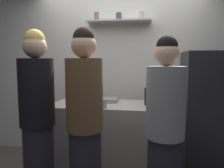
{
  "coord_description": "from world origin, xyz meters",
  "views": [
    {
      "loc": [
        0.38,
        -2.14,
        1.47
      ],
      "look_at": [
        -0.03,
        0.52,
        1.19
      ],
      "focal_mm": 35.14,
      "sensor_mm": 36.0,
      "label": 1
    }
  ],
  "objects_px": {
    "wine_bottle_pale_glass": "(86,93)",
    "person_grey_hoodie": "(165,133)",
    "utensil_holder": "(103,104)",
    "person_blonde": "(38,120)",
    "wine_bottle_amber_glass": "(88,99)",
    "baking_pan": "(105,100)",
    "refrigerator": "(205,112)",
    "wine_bottle_dark_glass": "(147,95)",
    "water_bottle_plastic": "(74,93)",
    "wine_bottle_green_glass": "(153,98)",
    "person_brown_jacket": "(85,124)"
  },
  "relations": [
    {
      "from": "wine_bottle_pale_glass",
      "to": "person_grey_hoodie",
      "type": "height_order",
      "value": "person_grey_hoodie"
    },
    {
      "from": "utensil_holder",
      "to": "person_blonde",
      "type": "height_order",
      "value": "person_blonde"
    },
    {
      "from": "utensil_holder",
      "to": "wine_bottle_amber_glass",
      "type": "xyz_separation_m",
      "value": [
        -0.17,
        -0.02,
        0.05
      ]
    },
    {
      "from": "wine_bottle_amber_glass",
      "to": "wine_bottle_pale_glass",
      "type": "height_order",
      "value": "wine_bottle_pale_glass"
    },
    {
      "from": "baking_pan",
      "to": "person_grey_hoodie",
      "type": "xyz_separation_m",
      "value": [
        0.7,
        -0.85,
        -0.12
      ]
    },
    {
      "from": "wine_bottle_amber_glass",
      "to": "person_blonde",
      "type": "distance_m",
      "value": 0.59
    },
    {
      "from": "refrigerator",
      "to": "wine_bottle_dark_glass",
      "type": "xyz_separation_m",
      "value": [
        -0.76,
        -0.33,
        0.26
      ]
    },
    {
      "from": "wine_bottle_amber_glass",
      "to": "wine_bottle_dark_glass",
      "type": "height_order",
      "value": "wine_bottle_dark_glass"
    },
    {
      "from": "wine_bottle_amber_glass",
      "to": "wine_bottle_dark_glass",
      "type": "relative_size",
      "value": 0.85
    },
    {
      "from": "refrigerator",
      "to": "wine_bottle_dark_glass",
      "type": "relative_size",
      "value": 4.97
    },
    {
      "from": "baking_pan",
      "to": "water_bottle_plastic",
      "type": "height_order",
      "value": "water_bottle_plastic"
    },
    {
      "from": "utensil_holder",
      "to": "wine_bottle_dark_glass",
      "type": "height_order",
      "value": "wine_bottle_dark_glass"
    },
    {
      "from": "person_grey_hoodie",
      "to": "utensil_holder",
      "type": "bearing_deg",
      "value": 41.05
    },
    {
      "from": "wine_bottle_pale_glass",
      "to": "wine_bottle_green_glass",
      "type": "bearing_deg",
      "value": -20.94
    },
    {
      "from": "wine_bottle_pale_glass",
      "to": "wine_bottle_dark_glass",
      "type": "bearing_deg",
      "value": -8.26
    },
    {
      "from": "utensil_holder",
      "to": "person_grey_hoodie",
      "type": "distance_m",
      "value": 0.82
    },
    {
      "from": "wine_bottle_green_glass",
      "to": "person_grey_hoodie",
      "type": "bearing_deg",
      "value": -79.53
    },
    {
      "from": "utensil_holder",
      "to": "person_grey_hoodie",
      "type": "xyz_separation_m",
      "value": [
        0.65,
        -0.47,
        -0.15
      ]
    },
    {
      "from": "utensil_holder",
      "to": "wine_bottle_pale_glass",
      "type": "relative_size",
      "value": 0.73
    },
    {
      "from": "wine_bottle_green_glass",
      "to": "person_blonde",
      "type": "bearing_deg",
      "value": -157.56
    },
    {
      "from": "baking_pan",
      "to": "person_blonde",
      "type": "relative_size",
      "value": 0.19
    },
    {
      "from": "refrigerator",
      "to": "wine_bottle_pale_glass",
      "type": "bearing_deg",
      "value": -172.13
    },
    {
      "from": "refrigerator",
      "to": "person_grey_hoodie",
      "type": "xyz_separation_m",
      "value": [
        -0.61,
        -1.06,
        0.04
      ]
    },
    {
      "from": "wine_bottle_dark_glass",
      "to": "water_bottle_plastic",
      "type": "bearing_deg",
      "value": 169.74
    },
    {
      "from": "water_bottle_plastic",
      "to": "wine_bottle_dark_glass",
      "type": "bearing_deg",
      "value": -10.26
    },
    {
      "from": "baking_pan",
      "to": "water_bottle_plastic",
      "type": "relative_size",
      "value": 1.57
    },
    {
      "from": "wine_bottle_dark_glass",
      "to": "water_bottle_plastic",
      "type": "xyz_separation_m",
      "value": [
        -0.99,
        0.18,
        -0.02
      ]
    },
    {
      "from": "utensil_holder",
      "to": "refrigerator",
      "type": "bearing_deg",
      "value": 25.12
    },
    {
      "from": "wine_bottle_green_glass",
      "to": "wine_bottle_pale_glass",
      "type": "bearing_deg",
      "value": 159.06
    },
    {
      "from": "wine_bottle_amber_glass",
      "to": "water_bottle_plastic",
      "type": "distance_m",
      "value": 0.56
    },
    {
      "from": "utensil_holder",
      "to": "wine_bottle_dark_glass",
      "type": "distance_m",
      "value": 0.57
    },
    {
      "from": "refrigerator",
      "to": "wine_bottle_pale_glass",
      "type": "relative_size",
      "value": 5.58
    },
    {
      "from": "wine_bottle_green_glass",
      "to": "person_blonde",
      "type": "xyz_separation_m",
      "value": [
        -1.13,
        -0.47,
        -0.17
      ]
    },
    {
      "from": "baking_pan",
      "to": "utensil_holder",
      "type": "height_order",
      "value": "utensil_holder"
    },
    {
      "from": "wine_bottle_pale_glass",
      "to": "refrigerator",
      "type": "bearing_deg",
      "value": 7.87
    },
    {
      "from": "wine_bottle_pale_glass",
      "to": "utensil_holder",
      "type": "bearing_deg",
      "value": -51.76
    },
    {
      "from": "wine_bottle_amber_glass",
      "to": "person_brown_jacket",
      "type": "height_order",
      "value": "person_brown_jacket"
    },
    {
      "from": "wine_bottle_amber_glass",
      "to": "wine_bottle_dark_glass",
      "type": "xyz_separation_m",
      "value": [
        0.67,
        0.28,
        0.02
      ]
    },
    {
      "from": "baking_pan",
      "to": "water_bottle_plastic",
      "type": "bearing_deg",
      "value": 173.31
    },
    {
      "from": "water_bottle_plastic",
      "to": "person_brown_jacket",
      "type": "distance_m",
      "value": 1.03
    },
    {
      "from": "wine_bottle_amber_glass",
      "to": "person_grey_hoodie",
      "type": "relative_size",
      "value": 0.16
    },
    {
      "from": "refrigerator",
      "to": "wine_bottle_pale_glass",
      "type": "height_order",
      "value": "refrigerator"
    },
    {
      "from": "water_bottle_plastic",
      "to": "person_blonde",
      "type": "xyz_separation_m",
      "value": [
        -0.09,
        -0.86,
        -0.15
      ]
    },
    {
      "from": "wine_bottle_dark_glass",
      "to": "person_brown_jacket",
      "type": "bearing_deg",
      "value": -127.66
    },
    {
      "from": "wine_bottle_pale_glass",
      "to": "water_bottle_plastic",
      "type": "relative_size",
      "value": 1.31
    },
    {
      "from": "wine_bottle_green_glass",
      "to": "wine_bottle_dark_glass",
      "type": "bearing_deg",
      "value": 104.7
    },
    {
      "from": "water_bottle_plastic",
      "to": "person_grey_hoodie",
      "type": "distance_m",
      "value": 1.47
    },
    {
      "from": "wine_bottle_pale_glass",
      "to": "person_brown_jacket",
      "type": "height_order",
      "value": "person_brown_jacket"
    },
    {
      "from": "wine_bottle_amber_glass",
      "to": "water_bottle_plastic",
      "type": "xyz_separation_m",
      "value": [
        -0.32,
        0.46,
        -0.0
      ]
    },
    {
      "from": "person_grey_hoodie",
      "to": "wine_bottle_dark_glass",
      "type": "bearing_deg",
      "value": -1.77
    }
  ]
}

